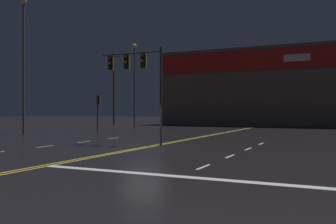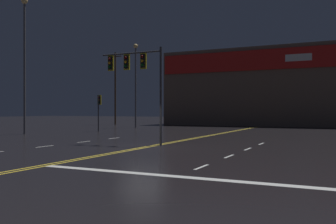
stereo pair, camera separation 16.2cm
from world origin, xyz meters
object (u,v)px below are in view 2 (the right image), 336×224
object	(u,v)px
streetlight_far_right	(136,75)
streetlight_far_median	(25,50)
traffic_signal_median	(135,69)
traffic_signal_corner_northwest	(99,105)

from	to	relation	value
streetlight_far_right	streetlight_far_median	size ratio (longest dim) A/B	0.86
traffic_signal_median	streetlight_far_right	world-z (taller)	streetlight_far_right
streetlight_far_right	traffic_signal_corner_northwest	bearing A→B (deg)	-82.95
traffic_signal_median	traffic_signal_corner_northwest	size ratio (longest dim) A/B	1.61
traffic_signal_corner_northwest	streetlight_far_median	xyz separation A→B (m)	(-3.30, -6.56, 4.78)
traffic_signal_corner_northwest	streetlight_far_right	xyz separation A→B (m)	(-1.14, 9.23, 3.86)
traffic_signal_median	streetlight_far_median	size ratio (longest dim) A/B	0.49
streetlight_far_right	streetlight_far_median	xyz separation A→B (m)	(-2.16, -15.79, 0.92)
traffic_signal_corner_northwest	streetlight_far_median	size ratio (longest dim) A/B	0.30
traffic_signal_median	traffic_signal_corner_northwest	xyz separation A→B (m)	(-10.68, 10.95, -1.96)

